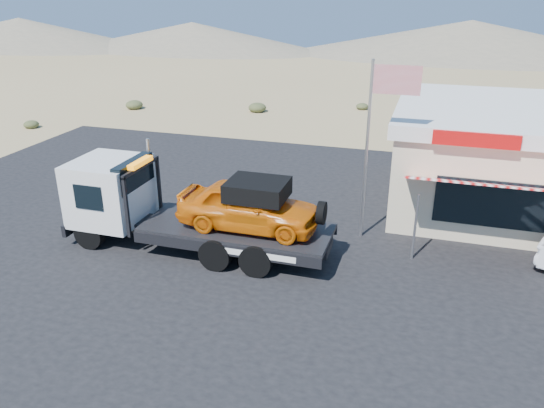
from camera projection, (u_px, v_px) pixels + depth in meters
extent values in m
plane|color=#9D8759|center=(181.00, 279.00, 15.77)|extent=(120.00, 120.00, 0.00)
cube|color=black|center=(274.00, 244.00, 17.87)|extent=(32.00, 24.00, 0.02)
cylinder|color=black|center=(89.00, 234.00, 17.42)|extent=(1.00, 0.30, 1.00)
cylinder|color=black|center=(122.00, 211.00, 19.20)|extent=(1.00, 0.30, 1.00)
cylinder|color=black|center=(217.00, 253.00, 16.21)|extent=(1.00, 0.55, 1.00)
cylinder|color=black|center=(239.00, 226.00, 17.98)|extent=(1.00, 0.55, 1.00)
cylinder|color=black|center=(257.00, 259.00, 15.85)|extent=(1.00, 0.55, 1.00)
cylinder|color=black|center=(276.00, 231.00, 17.63)|extent=(1.00, 0.55, 1.00)
cube|color=black|center=(205.00, 232.00, 17.25)|extent=(8.23, 1.00, 0.30)
cube|color=silver|center=(110.00, 191.00, 17.77)|extent=(2.21, 2.36, 2.11)
cube|color=black|center=(133.00, 173.00, 17.24)|extent=(0.35, 2.01, 0.90)
cube|color=black|center=(144.00, 196.00, 17.45)|extent=(0.10, 2.21, 2.01)
cube|color=orange|center=(140.00, 163.00, 17.00)|extent=(0.25, 1.20, 0.15)
cube|color=black|center=(237.00, 228.00, 16.85)|extent=(6.02, 2.31, 0.15)
imported|color=#DC6309|center=(248.00, 206.00, 16.42)|extent=(4.42, 1.78, 1.51)
cube|color=black|center=(257.00, 189.00, 16.12)|extent=(1.81, 1.51, 0.55)
cube|color=beige|center=(532.00, 166.00, 20.22)|extent=(10.00, 8.00, 3.40)
cube|color=white|center=(542.00, 115.00, 19.47)|extent=(10.40, 8.40, 0.50)
cube|color=red|center=(476.00, 140.00, 16.39)|extent=(2.60, 0.12, 0.45)
cylinder|color=#99999E|center=(415.00, 227.00, 16.50)|extent=(0.08, 0.08, 2.20)
cylinder|color=#99999E|center=(366.00, 153.00, 17.31)|extent=(0.10, 0.10, 6.00)
cube|color=#B20C14|center=(396.00, 80.00, 16.19)|extent=(1.50, 0.02, 0.90)
ellipsoid|color=#3B4123|center=(31.00, 124.00, 32.29)|extent=(0.90, 0.90, 0.49)
ellipsoid|color=#3B4123|center=(134.00, 104.00, 37.20)|extent=(1.19, 1.19, 0.64)
ellipsoid|color=#3B4123|center=(257.00, 107.00, 36.35)|extent=(1.22, 1.22, 0.66)
ellipsoid|color=#3B4123|center=(362.00, 106.00, 37.08)|extent=(0.86, 0.86, 0.46)
cone|color=#726B59|center=(193.00, 36.00, 70.41)|extent=(36.00, 36.00, 3.50)
cone|color=#726B59|center=(470.00, 38.00, 63.48)|extent=(44.00, 44.00, 4.20)
cone|color=#726B59|center=(21.00, 32.00, 74.44)|extent=(40.00, 40.00, 3.80)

